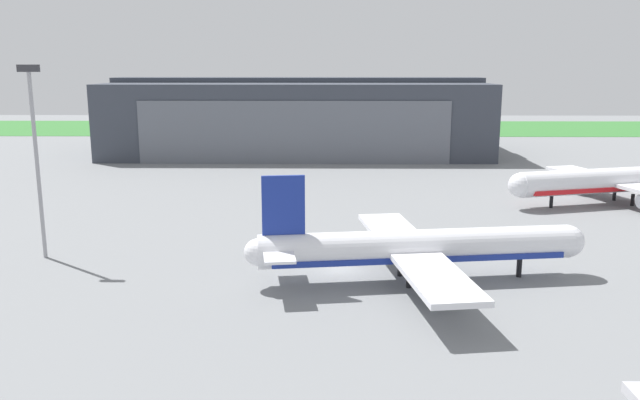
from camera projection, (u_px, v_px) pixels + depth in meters
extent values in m
plane|color=slate|center=(340.00, 270.00, 70.42)|extent=(440.00, 440.00, 0.00)
cube|color=#357433|center=(332.00, 128.00, 228.13)|extent=(440.00, 56.00, 0.08)
cube|color=#383D47|center=(298.00, 117.00, 163.79)|extent=(92.67, 40.80, 17.79)
cube|color=slate|center=(294.00, 133.00, 144.06)|extent=(70.43, 0.30, 14.23)
cube|color=#383D47|center=(298.00, 80.00, 161.82)|extent=(92.67, 9.79, 1.20)
cylinder|color=silver|center=(618.00, 180.00, 103.16)|extent=(35.07, 13.32, 4.00)
sphere|color=silver|center=(521.00, 185.00, 98.74)|extent=(3.84, 3.84, 3.84)
cube|color=red|center=(617.00, 187.00, 103.38)|extent=(32.36, 12.60, 0.70)
cube|color=silver|center=(586.00, 174.00, 111.75)|extent=(9.57, 16.33, 0.56)
cylinder|color=gray|center=(586.00, 183.00, 110.68)|extent=(4.25, 3.14, 2.20)
cylinder|color=black|center=(551.00, 202.00, 100.77)|extent=(0.56, 0.56, 1.90)
cylinder|color=black|center=(614.00, 195.00, 106.11)|extent=(0.56, 0.56, 1.90)
cylinder|color=black|center=(633.00, 200.00, 102.13)|extent=(0.56, 0.56, 1.90)
cylinder|color=white|center=(418.00, 246.00, 65.94)|extent=(33.07, 8.02, 3.51)
sphere|color=white|center=(568.00, 241.00, 67.96)|extent=(3.37, 3.37, 3.37)
sphere|color=white|center=(258.00, 252.00, 63.93)|extent=(2.74, 2.74, 2.74)
cube|color=navy|center=(417.00, 255.00, 66.14)|extent=(30.46, 7.69, 0.61)
cube|color=navy|center=(283.00, 205.00, 63.27)|extent=(4.29, 0.99, 5.97)
cube|color=white|center=(279.00, 256.00, 61.52)|extent=(3.61, 5.28, 0.28)
cube|color=white|center=(276.00, 241.00, 66.68)|extent=(3.61, 5.28, 0.28)
cube|color=white|center=(435.00, 277.00, 57.91)|extent=(7.24, 15.24, 0.56)
cube|color=white|center=(392.00, 230.00, 74.00)|extent=(7.24, 15.24, 0.56)
cylinder|color=gray|center=(439.00, 285.00, 59.40)|extent=(3.57, 2.37, 1.93)
cylinder|color=gray|center=(401.00, 244.00, 73.23)|extent=(3.57, 2.37, 1.93)
cylinder|color=black|center=(519.00, 268.00, 67.88)|extent=(0.56, 0.56, 2.00)
cylinder|color=black|center=(409.00, 278.00, 64.57)|extent=(0.56, 0.56, 2.00)
cylinder|color=black|center=(400.00, 267.00, 68.14)|extent=(0.56, 0.56, 2.00)
cylinder|color=#99999E|center=(37.00, 167.00, 72.70)|extent=(0.44, 0.44, 21.33)
cube|color=#333338|center=(28.00, 68.00, 70.41)|extent=(2.40, 0.50, 0.80)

